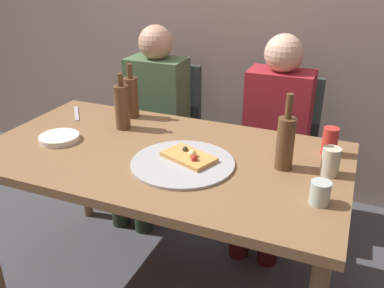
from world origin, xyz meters
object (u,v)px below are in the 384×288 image
(tumbler_far, at_px, (330,162))
(chair_left, at_px, (163,124))
(wine_bottle, at_px, (122,106))
(guest_in_sweater, at_px, (151,114))
(pizza_tray, at_px, (183,163))
(table_knife, at_px, (77,113))
(dining_table, at_px, (162,168))
(pizza_slice_last, at_px, (189,156))
(water_bottle, at_px, (285,141))
(plate_stack, at_px, (59,138))
(chair_right, at_px, (277,143))
(beer_bottle, at_px, (131,96))
(soda_can, at_px, (330,141))
(tumbler_near, at_px, (320,193))
(guest_in_beanie, at_px, (274,132))

(tumbler_far, height_order, chair_left, chair_left)
(wine_bottle, height_order, guest_in_sweater, guest_in_sweater)
(pizza_tray, distance_m, table_knife, 0.83)
(dining_table, height_order, pizza_slice_last, pizza_slice_last)
(water_bottle, xyz_separation_m, plate_stack, (-1.02, -0.13, -0.10))
(plate_stack, height_order, guest_in_sweater, guest_in_sweater)
(dining_table, distance_m, chair_right, 0.92)
(pizza_slice_last, relative_size, beer_bottle, 0.88)
(dining_table, xyz_separation_m, tumbler_far, (0.70, 0.08, 0.14))
(chair_right, height_order, guest_in_sweater, guest_in_sweater)
(wine_bottle, bearing_deg, beer_bottle, 104.30)
(beer_bottle, distance_m, water_bottle, 0.90)
(wine_bottle, xyz_separation_m, plate_stack, (-0.20, -0.25, -0.10))
(pizza_slice_last, bearing_deg, dining_table, 167.41)
(soda_can, height_order, plate_stack, soda_can)
(beer_bottle, distance_m, chair_left, 0.62)
(pizza_slice_last, height_order, beer_bottle, beer_bottle)
(pizza_slice_last, relative_size, chair_left, 0.28)
(water_bottle, height_order, tumbler_far, water_bottle)
(tumbler_near, distance_m, guest_in_sweater, 1.39)
(dining_table, xyz_separation_m, water_bottle, (0.52, 0.06, 0.20))
(wine_bottle, xyz_separation_m, beer_bottle, (-0.04, 0.16, -0.00))
(pizza_tray, bearing_deg, wine_bottle, 150.39)
(tumbler_far, xyz_separation_m, chair_left, (-1.11, 0.76, -0.30))
(wine_bottle, relative_size, chair_left, 0.31)
(tumbler_far, bearing_deg, dining_table, -173.88)
(water_bottle, bearing_deg, tumbler_near, -51.96)
(pizza_slice_last, xyz_separation_m, beer_bottle, (-0.48, 0.37, 0.09))
(soda_can, bearing_deg, wine_bottle, -174.91)
(pizza_slice_last, height_order, guest_in_beanie, guest_in_beanie)
(tumbler_near, bearing_deg, wine_bottle, 161.53)
(beer_bottle, height_order, soda_can, beer_bottle)
(tumbler_far, height_order, guest_in_sweater, guest_in_sweater)
(tumbler_near, xyz_separation_m, guest_in_beanie, (-0.33, 0.83, -0.16))
(soda_can, relative_size, guest_in_sweater, 0.10)
(wine_bottle, bearing_deg, pizza_tray, -29.61)
(chair_left, xyz_separation_m, guest_in_sweater, (-0.00, -0.15, 0.13))
(wine_bottle, distance_m, plate_stack, 0.33)
(wine_bottle, height_order, chair_left, wine_bottle)
(beer_bottle, distance_m, chair_right, 0.93)
(soda_can, bearing_deg, beer_bottle, 176.07)
(water_bottle, bearing_deg, chair_right, 101.99)
(wine_bottle, distance_m, water_bottle, 0.83)
(pizza_tray, height_order, chair_right, chair_right)
(beer_bottle, xyz_separation_m, tumbler_near, (1.03, -0.49, -0.07))
(water_bottle, relative_size, guest_in_beanie, 0.27)
(pizza_slice_last, bearing_deg, wine_bottle, 154.67)
(tumbler_far, height_order, chair_right, chair_right)
(wine_bottle, bearing_deg, dining_table, -30.90)
(plate_stack, bearing_deg, soda_can, 15.83)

